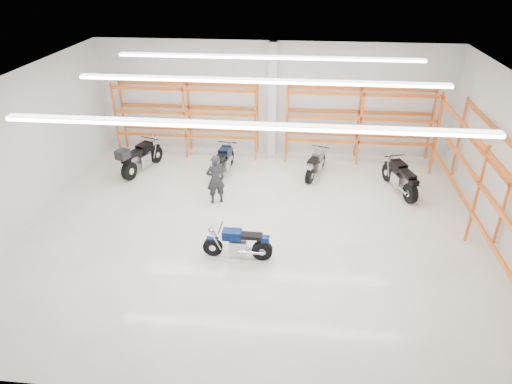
# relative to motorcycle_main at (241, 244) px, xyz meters

# --- Properties ---
(ground) EXTENTS (14.00, 14.00, 0.00)m
(ground) POSITION_rel_motorcycle_main_xyz_m (0.33, 1.48, -0.44)
(ground) COLOR beige
(ground) RESTS_ON ground
(room_shell) EXTENTS (14.02, 12.02, 4.51)m
(room_shell) POSITION_rel_motorcycle_main_xyz_m (0.33, 1.50, 2.84)
(room_shell) COLOR silver
(room_shell) RESTS_ON ground
(motorcycle_main) EXTENTS (1.93, 0.64, 0.95)m
(motorcycle_main) POSITION_rel_motorcycle_main_xyz_m (0.00, 0.00, 0.00)
(motorcycle_main) COLOR black
(motorcycle_main) RESTS_ON ground
(motorcycle_back_a) EXTENTS (1.14, 2.39, 1.26)m
(motorcycle_back_a) POSITION_rel_motorcycle_main_xyz_m (-4.49, 4.94, 0.16)
(motorcycle_back_a) COLOR black
(motorcycle_back_a) RESTS_ON ground
(motorcycle_back_b) EXTENTS (0.77, 2.23, 1.10)m
(motorcycle_back_b) POSITION_rel_motorcycle_main_xyz_m (-1.33, 5.07, 0.07)
(motorcycle_back_b) COLOR black
(motorcycle_back_b) RESTS_ON ground
(motorcycle_back_c) EXTENTS (0.91, 1.95, 0.99)m
(motorcycle_back_c) POSITION_rel_motorcycle_main_xyz_m (2.09, 5.32, 0.02)
(motorcycle_back_c) COLOR black
(motorcycle_back_c) RESTS_ON ground
(motorcycle_back_d) EXTENTS (0.99, 2.25, 1.14)m
(motorcycle_back_d) POSITION_rel_motorcycle_main_xyz_m (5.00, 4.33, 0.09)
(motorcycle_back_d) COLOR black
(motorcycle_back_d) RESTS_ON ground
(standing_man) EXTENTS (0.74, 0.64, 1.70)m
(standing_man) POSITION_rel_motorcycle_main_xyz_m (-1.22, 3.00, 0.41)
(standing_man) COLOR black
(standing_man) RESTS_ON ground
(structural_column) EXTENTS (0.32, 0.32, 4.50)m
(structural_column) POSITION_rel_motorcycle_main_xyz_m (0.33, 7.30, 1.81)
(structural_column) COLOR white
(structural_column) RESTS_ON ground
(pallet_racking_back_left) EXTENTS (5.67, 0.87, 3.00)m
(pallet_racking_back_left) POSITION_rel_motorcycle_main_xyz_m (-3.07, 6.96, 1.34)
(pallet_racking_back_left) COLOR orange
(pallet_racking_back_left) RESTS_ON ground
(pallet_racking_back_right) EXTENTS (5.67, 0.87, 3.00)m
(pallet_racking_back_right) POSITION_rel_motorcycle_main_xyz_m (3.73, 6.96, 1.34)
(pallet_racking_back_right) COLOR orange
(pallet_racking_back_right) RESTS_ON ground
(pallet_racking_side) EXTENTS (0.87, 9.07, 3.00)m
(pallet_racking_side) POSITION_rel_motorcycle_main_xyz_m (6.81, 1.48, 1.37)
(pallet_racking_side) COLOR orange
(pallet_racking_side) RESTS_ON ground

